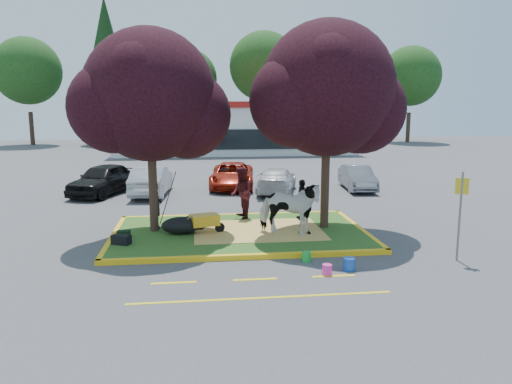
{
  "coord_description": "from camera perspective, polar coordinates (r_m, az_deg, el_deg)",
  "views": [
    {
      "loc": [
        -1.42,
        -15.9,
        4.34
      ],
      "look_at": [
        0.6,
        0.5,
        1.35
      ],
      "focal_mm": 35.0,
      "sensor_mm": 36.0,
      "label": 1
    }
  ],
  "objects": [
    {
      "name": "straw_bedding",
      "position": [
        16.56,
        0.22,
        -4.39
      ],
      "size": [
        4.2,
        3.0,
        0.01
      ],
      "primitive_type": "cube",
      "color": "#EAC260",
      "rests_on": "median_island"
    },
    {
      "name": "car_white",
      "position": [
        24.2,
        2.36,
        1.36
      ],
      "size": [
        2.73,
        4.48,
        1.21
      ],
      "primitive_type": "imported",
      "rotation": [
        0.0,
        0.0,
        2.88
      ],
      "color": "silver",
      "rests_on": "ground"
    },
    {
      "name": "gear_bag_green",
      "position": [
        16.26,
        -14.89,
        -4.65
      ],
      "size": [
        0.41,
        0.26,
        0.21
      ],
      "primitive_type": "cube",
      "rotation": [
        0.0,
        0.0,
        -0.04
      ],
      "color": "black",
      "rests_on": "median_island"
    },
    {
      "name": "treeline",
      "position": [
        53.68,
        -4.29,
        13.83
      ],
      "size": [
        46.58,
        7.8,
        14.63
      ],
      "color": "black",
      "rests_on": "ground"
    },
    {
      "name": "car_grey",
      "position": [
        25.5,
        11.51,
        1.61
      ],
      "size": [
        1.57,
        3.75,
        1.21
      ],
      "primitive_type": "imported",
      "rotation": [
        0.0,
        0.0,
        -0.08
      ],
      "color": "slate",
      "rests_on": "ground"
    },
    {
      "name": "cow",
      "position": [
        15.86,
        3.77,
        -1.88
      ],
      "size": [
        2.25,
        1.66,
        1.73
      ],
      "primitive_type": "imported",
      "rotation": [
        0.0,
        0.0,
        1.17
      ],
      "color": "white",
      "rests_on": "median_island"
    },
    {
      "name": "retail_building",
      "position": [
        44.06,
        -2.57,
        7.51
      ],
      "size": [
        20.4,
        8.4,
        4.4
      ],
      "color": "silver",
      "rests_on": "ground"
    },
    {
      "name": "bucket_blue",
      "position": [
        13.38,
        10.59,
        -8.09
      ],
      "size": [
        0.41,
        0.41,
        0.34
      ],
      "primitive_type": "cylinder",
      "rotation": [
        0.0,
        0.0,
        0.39
      ],
      "color": "#164AB5",
      "rests_on": "ground"
    },
    {
      "name": "visitor_a",
      "position": [
        18.1,
        -1.66,
        -0.12
      ],
      "size": [
        0.85,
        1.01,
        1.87
      ],
      "primitive_type": "imported",
      "rotation": [
        0.0,
        0.0,
        -1.41
      ],
      "color": "#401219",
      "rests_on": "median_island"
    },
    {
      "name": "ground",
      "position": [
        16.54,
        -1.85,
        -4.97
      ],
      "size": [
        90.0,
        90.0,
        0.0
      ],
      "primitive_type": "plane",
      "color": "#424244",
      "rests_on": "ground"
    },
    {
      "name": "median_island",
      "position": [
        16.52,
        -1.85,
        -4.72
      ],
      "size": [
        8.0,
        5.0,
        0.15
      ],
      "primitive_type": "cube",
      "color": "#255219",
      "rests_on": "ground"
    },
    {
      "name": "curb_near",
      "position": [
        14.06,
        -0.9,
        -7.42
      ],
      "size": [
        8.3,
        0.16,
        0.15
      ],
      "primitive_type": "cube",
      "color": "yellow",
      "rests_on": "ground"
    },
    {
      "name": "fire_lane_stripe_a",
      "position": [
        12.49,
        -9.39,
        -10.21
      ],
      "size": [
        1.1,
        0.12,
        0.01
      ],
      "primitive_type": "cube",
      "color": "yellow",
      "rests_on": "ground"
    },
    {
      "name": "fire_lane_long",
      "position": [
        11.45,
        0.64,
        -12.01
      ],
      "size": [
        6.0,
        0.1,
        0.01
      ],
      "primitive_type": "cube",
      "color": "yellow",
      "rests_on": "ground"
    },
    {
      "name": "curb_far",
      "position": [
        19.02,
        -2.56,
        -2.73
      ],
      "size": [
        8.3,
        0.16,
        0.15
      ],
      "primitive_type": "cube",
      "color": "yellow",
      "rests_on": "ground"
    },
    {
      "name": "car_red",
      "position": [
        25.54,
        -2.75,
        1.9
      ],
      "size": [
        2.65,
        4.83,
        1.28
      ],
      "primitive_type": "imported",
      "rotation": [
        0.0,
        0.0,
        -0.12
      ],
      "color": "#A01F0D",
      "rests_on": "ground"
    },
    {
      "name": "visitor_b",
      "position": [
        18.07,
        5.26,
        -0.84
      ],
      "size": [
        0.42,
        0.88,
        1.46
      ],
      "primitive_type": "imported",
      "rotation": [
        0.0,
        0.0,
        -1.49
      ],
      "color": "black",
      "rests_on": "median_island"
    },
    {
      "name": "calf",
      "position": [
        16.27,
        -8.56,
        -3.8
      ],
      "size": [
        1.35,
        0.87,
        0.55
      ],
      "primitive_type": "ellipsoid",
      "rotation": [
        0.0,
        0.0,
        -0.12
      ],
      "color": "black",
      "rests_on": "median_island"
    },
    {
      "name": "wheelbarrow",
      "position": [
        16.26,
        -5.86,
        -3.23
      ],
      "size": [
        1.61,
        0.76,
        0.61
      ],
      "rotation": [
        0.0,
        0.0,
        0.28
      ],
      "color": "black",
      "rests_on": "median_island"
    },
    {
      "name": "tree_purple_right",
      "position": [
        16.66,
        8.24,
        10.9
      ],
      "size": [
        5.3,
        4.4,
        6.82
      ],
      "color": "black",
      "rests_on": "median_island"
    },
    {
      "name": "fire_lane_stripe_b",
      "position": [
        12.56,
        -0.09,
        -9.95
      ],
      "size": [
        1.1,
        0.12,
        0.01
      ],
      "primitive_type": "cube",
      "color": "yellow",
      "rests_on": "ground"
    },
    {
      "name": "fire_lane_stripe_c",
      "position": [
        12.94,
        8.86,
        -9.47
      ],
      "size": [
        1.1,
        0.12,
        0.01
      ],
      "primitive_type": "cube",
      "color": "yellow",
      "rests_on": "ground"
    },
    {
      "name": "sign_post",
      "position": [
        14.72,
        22.34,
        -1.51
      ],
      "size": [
        0.33,
        0.17,
        2.49
      ],
      "rotation": [
        0.0,
        0.0,
        -0.43
      ],
      "color": "slate",
      "rests_on": "ground"
    },
    {
      "name": "car_black",
      "position": [
        24.73,
        -17.09,
        1.4
      ],
      "size": [
        3.19,
        4.63,
        1.47
      ],
      "primitive_type": "imported",
      "rotation": [
        0.0,
        0.0,
        -0.38
      ],
      "color": "black",
      "rests_on": "ground"
    },
    {
      "name": "handler",
      "position": [
        17.08,
        -11.36,
        -1.47
      ],
      "size": [
        0.47,
        0.63,
        1.56
      ],
      "primitive_type": "imported",
      "rotation": [
        0.0,
        0.0,
        1.76
      ],
      "color": "black",
      "rests_on": "median_island"
    },
    {
      "name": "bucket_green",
      "position": [
        13.93,
        5.77,
        -7.37
      ],
      "size": [
        0.26,
        0.26,
        0.27
      ],
      "primitive_type": "cylinder",
      "rotation": [
        0.0,
        0.0,
        -0.02
      ],
      "color": "green",
      "rests_on": "ground"
    },
    {
      "name": "gear_bag_dark",
      "position": [
        15.49,
        -15.16,
        -5.28
      ],
      "size": [
        0.62,
        0.5,
        0.28
      ],
      "primitive_type": "cube",
      "rotation": [
        0.0,
        0.0,
        -0.43
      ],
      "color": "black",
      "rests_on": "median_island"
    },
    {
      "name": "curb_left",
      "position": [
        16.67,
        -16.01,
        -4.98
      ],
      "size": [
        0.16,
        5.3,
        0.15
      ],
      "primitive_type": "cube",
      "color": "yellow",
      "rests_on": "ground"
    },
    {
      "name": "car_silver",
      "position": [
        24.04,
        -11.85,
        1.29
      ],
      "size": [
        1.83,
        4.31,
        1.38
      ],
      "primitive_type": "imported",
      "rotation": [
        0.0,
        0.0,
        3.05
      ],
      "color": "#A4A7AC",
      "rests_on": "ground"
    },
    {
      "name": "tree_purple_left",
      "position": [
        16.34,
        -11.98,
        10.1
      ],
      "size": [
        5.06,
        4.2,
        6.51
      ],
      "color": "black",
      "rests_on": "median_island"
    },
    {
      "name": "bucket_pink",
      "position": [
        12.97,
        8.12,
        -8.77
      ],
      "size": [
        0.28,
        0.28,
        0.27
      ],
      "primitive_type": "cylinder",
      "rotation": [
        0.0,
        0.0,
        -0.11
      ],
      "color": "#F135AB",
      "rests_on": "ground"
    },
    {
      "name": "curb_right",
      "position": [
        17.35,
        11.72,
        -4.2
      ],
      "size": [
        0.16,
        5.3,
        0.15
      ],
      "primitive_type": "cube",
      "color": "yellow",
      "rests_on": "ground"
    }
  ]
}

